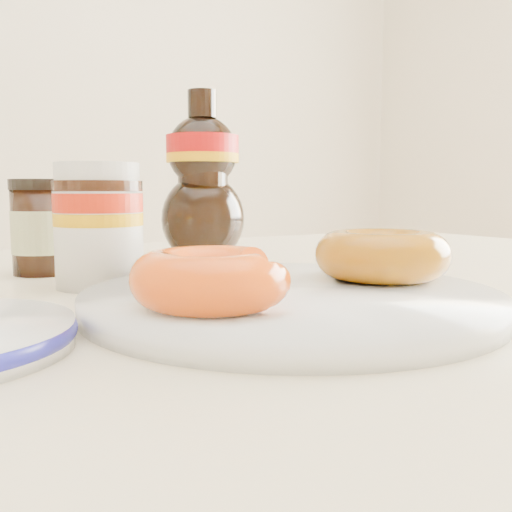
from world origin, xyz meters
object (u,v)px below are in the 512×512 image
donut_whole (382,255)px  dark_jar (42,228)px  donut_bitten (211,278)px  syrup_bottle (203,176)px  plate (291,299)px  nutella_jar (99,220)px  dining_table (210,375)px

donut_whole → dark_jar: bearing=128.0°
donut_bitten → syrup_bottle: size_ratio=0.48×
donut_bitten → dark_jar: dark_jar is taller
plate → nutella_jar: size_ratio=2.71×
plate → dark_jar: size_ratio=3.07×
plate → nutella_jar: 0.20m
nutella_jar → dark_jar: size_ratio=1.13×
dining_table → donut_whole: size_ratio=12.62×
donut_bitten → dark_jar: (-0.04, 0.31, 0.02)m
dark_jar → dining_table: bearing=-54.8°
syrup_bottle → donut_bitten: bearing=-115.0°
donut_whole → nutella_jar: (-0.19, 0.17, 0.03)m
nutella_jar → syrup_bottle: (0.18, 0.15, 0.05)m
nutella_jar → plate: bearing=-62.1°
dining_table → donut_bitten: size_ratio=13.71×
plate → donut_whole: donut_whole is taller
nutella_jar → donut_whole: bearing=-41.8°
plate → dining_table: bearing=93.4°
plate → donut_whole: bearing=3.5°
dining_table → syrup_bottle: 0.29m
plate → donut_bitten: donut_bitten is taller
nutella_jar → dark_jar: nutella_jar is taller
dark_jar → nutella_jar: bearing=-75.0°
plate → nutella_jar: nutella_jar is taller
syrup_bottle → plate: bearing=-104.5°
dining_table → plate: size_ratio=4.59×
dark_jar → donut_bitten: bearing=-81.9°
nutella_jar → donut_bitten: bearing=-85.8°
plate → syrup_bottle: syrup_bottle is taller
donut_whole → syrup_bottle: size_ratio=0.52×
donut_bitten → donut_whole: size_ratio=0.92×
dining_table → plate: plate is taller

